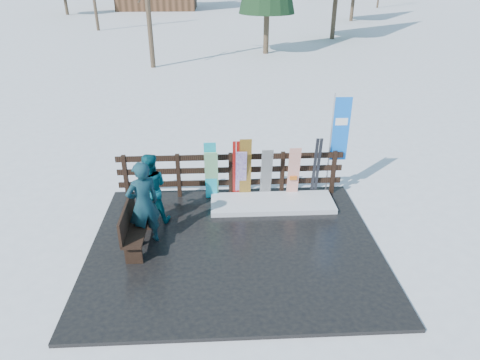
{
  "coord_description": "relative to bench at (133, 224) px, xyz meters",
  "views": [
    {
      "loc": [
        -0.27,
        -7.41,
        5.35
      ],
      "look_at": [
        0.17,
        1.0,
        1.1
      ],
      "focal_mm": 32.0,
      "sensor_mm": 36.0,
      "label": 1
    }
  ],
  "objects": [
    {
      "name": "bench",
      "position": [
        0.0,
        0.0,
        0.0
      ],
      "size": [
        0.41,
        1.5,
        0.97
      ],
      "color": "black",
      "rests_on": "deck"
    },
    {
      "name": "snowboard_1",
      "position": [
        1.59,
        1.89,
        0.16
      ],
      "size": [
        0.32,
        0.39,
        1.35
      ],
      "primitive_type": "cube",
      "rotation": [
        0.26,
        0.0,
        0.0
      ],
      "color": "white",
      "rests_on": "deck"
    },
    {
      "name": "person_back",
      "position": [
        0.24,
        0.96,
        0.31
      ],
      "size": [
        0.86,
        0.7,
        1.66
      ],
      "primitive_type": "imported",
      "rotation": [
        0.0,
        0.0,
        3.24
      ],
      "color": "#0A4E5D",
      "rests_on": "deck"
    },
    {
      "name": "rental_flag",
      "position": [
        4.7,
        2.16,
        1.09
      ],
      "size": [
        0.45,
        0.04,
        2.6
      ],
      "color": "silver",
      "rests_on": "deck"
    },
    {
      "name": "snowboard_2",
      "position": [
        2.42,
        1.89,
        0.31
      ],
      "size": [
        0.29,
        0.29,
        1.65
      ],
      "primitive_type": "cube",
      "rotation": [
        0.16,
        0.0,
        0.0
      ],
      "color": "#F6A82A",
      "rests_on": "deck"
    },
    {
      "name": "snowboard_5",
      "position": [
        3.61,
        1.89,
        0.17
      ],
      "size": [
        0.29,
        0.2,
        1.38
      ],
      "primitive_type": "cube",
      "rotation": [
        0.13,
        0.0,
        0.0
      ],
      "color": "silver",
      "rests_on": "deck"
    },
    {
      "name": "ski_pair_b",
      "position": [
        4.18,
        1.96,
        0.28
      ],
      "size": [
        0.17,
        0.23,
        1.59
      ],
      "color": "black",
      "rests_on": "deck"
    },
    {
      "name": "ground",
      "position": [
        2.07,
        -0.09,
        -0.6
      ],
      "size": [
        700.0,
        700.0,
        0.0
      ],
      "primitive_type": "plane",
      "color": "white",
      "rests_on": "ground"
    },
    {
      "name": "snowboard_0",
      "position": [
        1.58,
        1.89,
        0.27
      ],
      "size": [
        0.29,
        0.23,
        1.57
      ],
      "primitive_type": "cube",
      "rotation": [
        0.13,
        0.0,
        0.0
      ],
      "color": "#1CB3CA",
      "rests_on": "deck"
    },
    {
      "name": "snowboard_3",
      "position": [
        2.31,
        1.89,
        0.16
      ],
      "size": [
        0.26,
        0.41,
        1.36
      ],
      "primitive_type": "cube",
      "rotation": [
        0.28,
        0.0,
        0.0
      ],
      "color": "white",
      "rests_on": "deck"
    },
    {
      "name": "snowboard_4",
      "position": [
        2.94,
        1.89,
        0.18
      ],
      "size": [
        0.27,
        0.37,
        1.38
      ],
      "primitive_type": "cube",
      "rotation": [
        0.24,
        0.0,
        0.0
      ],
      "color": "black",
      "rests_on": "deck"
    },
    {
      "name": "person_front",
      "position": [
        0.23,
        0.11,
        0.42
      ],
      "size": [
        0.81,
        0.73,
        1.86
      ],
      "primitive_type": "imported",
      "rotation": [
        0.0,
        0.0,
        3.67
      ],
      "color": "#134542",
      "rests_on": "deck"
    },
    {
      "name": "fence",
      "position": [
        2.07,
        2.11,
        0.14
      ],
      "size": [
        5.6,
        0.1,
        1.15
      ],
      "color": "black",
      "rests_on": "deck"
    },
    {
      "name": "deck",
      "position": [
        2.07,
        -0.09,
        -0.56
      ],
      "size": [
        6.0,
        5.0,
        0.08
      ],
      "primitive_type": "cube",
      "color": "black",
      "rests_on": "ground"
    },
    {
      "name": "snow_patch",
      "position": [
        3.06,
        1.51,
        -0.46
      ],
      "size": [
        2.98,
        1.0,
        0.12
      ],
      "primitive_type": "cube",
      "color": "white",
      "rests_on": "deck"
    },
    {
      "name": "ski_pair_a",
      "position": [
        2.2,
        1.96,
        0.26
      ],
      "size": [
        0.16,
        0.21,
        1.56
      ],
      "color": "#A21713",
      "rests_on": "deck"
    }
  ]
}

